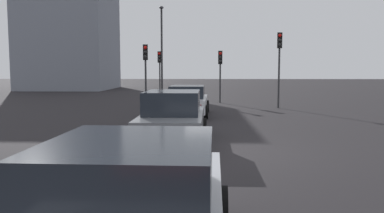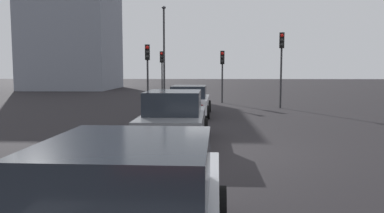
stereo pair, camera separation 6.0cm
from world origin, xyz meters
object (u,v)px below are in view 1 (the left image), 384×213
(traffic_light_far_left, at_px, (220,65))
(traffic_light_near_left, at_px, (279,54))
(car_white_right_lead, at_px, (188,101))
(traffic_light_near_right, at_px, (160,64))
(traffic_light_far_right, at_px, (145,62))
(car_grey_right_second, at_px, (173,119))
(street_lamp_kerbside, at_px, (162,44))

(traffic_light_far_left, bearing_deg, traffic_light_near_left, 46.77)
(car_white_right_lead, bearing_deg, traffic_light_near_right, 14.56)
(traffic_light_far_right, bearing_deg, traffic_light_near_left, 84.85)
(car_white_right_lead, relative_size, traffic_light_near_left, 1.07)
(traffic_light_far_left, xyz_separation_m, traffic_light_far_right, (-3.74, 4.54, 0.14))
(car_white_right_lead, xyz_separation_m, traffic_light_near_left, (3.72, -5.23, 2.44))
(traffic_light_near_left, height_order, traffic_light_near_right, traffic_light_near_left)
(traffic_light_near_left, bearing_deg, traffic_light_near_right, -128.86)
(car_grey_right_second, bearing_deg, street_lamp_kerbside, 7.87)
(traffic_light_far_left, bearing_deg, car_white_right_lead, -11.08)
(traffic_light_far_left, relative_size, traffic_light_far_right, 0.95)
(traffic_light_near_right, height_order, street_lamp_kerbside, street_lamp_kerbside)
(car_white_right_lead, distance_m, traffic_light_near_right, 12.52)
(street_lamp_kerbside, bearing_deg, car_white_right_lead, -168.76)
(traffic_light_near_left, relative_size, traffic_light_far_right, 1.18)
(car_white_right_lead, xyz_separation_m, traffic_light_far_right, (3.53, 2.60, 1.97))
(car_grey_right_second, distance_m, street_lamp_kerbside, 21.53)
(car_white_right_lead, height_order, traffic_light_near_left, traffic_light_near_left)
(car_grey_right_second, height_order, street_lamp_kerbside, street_lamp_kerbside)
(car_grey_right_second, height_order, traffic_light_far_right, traffic_light_far_right)
(car_white_right_lead, height_order, traffic_light_far_right, traffic_light_far_right)
(traffic_light_near_left, bearing_deg, car_white_right_lead, -47.02)
(traffic_light_near_left, distance_m, traffic_light_far_right, 7.84)
(car_grey_right_second, relative_size, traffic_light_near_left, 1.06)
(traffic_light_far_right, height_order, street_lamp_kerbside, street_lamp_kerbside)
(traffic_light_near_left, xyz_separation_m, traffic_light_near_right, (8.34, 7.95, -0.48))
(street_lamp_kerbside, bearing_deg, traffic_light_near_left, -141.12)
(traffic_light_far_right, bearing_deg, traffic_light_far_left, 122.85)
(traffic_light_far_right, distance_m, street_lamp_kerbside, 10.17)
(traffic_light_near_left, bearing_deg, traffic_light_far_right, -81.04)
(car_white_right_lead, relative_size, traffic_light_near_right, 1.27)
(traffic_light_near_right, bearing_deg, car_white_right_lead, 18.76)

